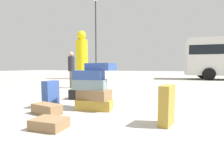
# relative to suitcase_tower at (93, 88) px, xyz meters

# --- Properties ---
(ground_plane) EXTENTS (80.00, 80.00, 0.00)m
(ground_plane) POSITION_rel_suitcase_tower_xyz_m (0.09, 0.27, -0.49)
(ground_plane) COLOR #ADA89E
(suitcase_tower) EXTENTS (0.95, 0.65, 1.06)m
(suitcase_tower) POSITION_rel_suitcase_tower_xyz_m (0.00, 0.00, 0.00)
(suitcase_tower) COLOR #B28C33
(suitcase_tower) RESTS_ON ground
(suitcase_brown_right_side) EXTENTS (0.53, 0.43, 0.17)m
(suitcase_brown_right_side) POSITION_rel_suitcase_tower_xyz_m (-0.03, -1.44, -0.41)
(suitcase_brown_right_side) COLOR olive
(suitcase_brown_right_side) RESTS_ON ground
(suitcase_navy_behind_tower) EXTENTS (0.21, 0.41, 0.64)m
(suitcase_navy_behind_tower) POSITION_rel_suitcase_tower_xyz_m (-1.06, -0.18, -0.17)
(suitcase_navy_behind_tower) COLOR #334F99
(suitcase_navy_behind_tower) RESTS_ON ground
(suitcase_brown_foreground_far) EXTENTS (0.68, 0.43, 0.21)m
(suitcase_brown_foreground_far) POSITION_rel_suitcase_tower_xyz_m (-0.70, -0.74, -0.39)
(suitcase_brown_foreground_far) COLOR olive
(suitcase_brown_foreground_far) RESTS_ON ground
(suitcase_tan_white_trunk) EXTENTS (0.24, 0.44, 0.67)m
(suitcase_tan_white_trunk) POSITION_rel_suitcase_tower_xyz_m (1.67, -0.57, -0.16)
(suitcase_tan_white_trunk) COLOR #B28C33
(suitcase_tan_white_trunk) RESTS_ON ground
(suitcase_black_foreground_near) EXTENTS (0.66, 0.55, 0.30)m
(suitcase_black_foreground_near) POSITION_rel_suitcase_tower_xyz_m (-1.03, 1.08, -0.34)
(suitcase_black_foreground_near) COLOR black
(suitcase_black_foreground_near) RESTS_ON ground
(person_bearded_onlooker) EXTENTS (0.30, 0.33, 1.67)m
(person_bearded_onlooker) POSITION_rel_suitcase_tower_xyz_m (-2.97, 3.53, 0.50)
(person_bearded_onlooker) COLOR brown
(person_bearded_onlooker) RESTS_ON ground
(yellow_dummy_statue) EXTENTS (1.32, 1.32, 3.87)m
(yellow_dummy_statue) POSITION_rel_suitcase_tower_xyz_m (-5.93, 9.39, 1.23)
(yellow_dummy_statue) COLOR yellow
(yellow_dummy_statue) RESTS_ON ground
(lamp_post) EXTENTS (0.36, 0.36, 7.07)m
(lamp_post) POSITION_rel_suitcase_tower_xyz_m (-5.58, 11.27, 4.03)
(lamp_post) COLOR #333338
(lamp_post) RESTS_ON ground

